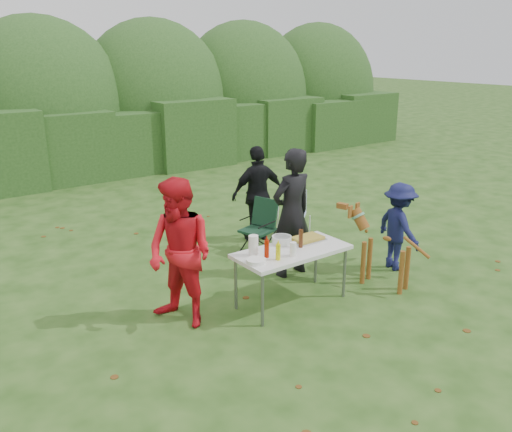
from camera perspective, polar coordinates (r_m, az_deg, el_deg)
ground at (r=7.25m, az=1.03°, el=-8.84°), size 80.00×80.00×0.00m
hedge_row at (r=13.94m, az=-19.45°, el=6.79°), size 22.00×1.40×1.70m
shrub_backdrop at (r=15.36m, az=-21.58°, el=10.32°), size 20.00×2.60×3.20m
folding_table at (r=6.93m, az=3.80°, el=-3.96°), size 1.50×0.70×0.74m
person_cook at (r=7.73m, az=3.79°, el=0.31°), size 0.70×0.48×1.87m
person_red_jacket at (r=6.40m, az=-7.98°, el=-3.93°), size 0.94×1.05×1.79m
person_black_puffy at (r=9.16m, az=0.22°, el=2.34°), size 1.01×0.55×1.64m
child at (r=8.27m, az=14.79°, el=-1.09°), size 0.66×0.94×1.32m
dog at (r=7.65m, az=13.53°, el=-3.52°), size 0.75×1.21×1.07m
camping_chair at (r=8.67m, az=0.17°, el=-1.17°), size 0.68×0.68×0.88m
lawn_chair at (r=9.61m, az=4.01°, el=0.35°), size 0.64×0.64×0.77m
food_tray at (r=7.23m, az=5.45°, el=-2.53°), size 0.45×0.30×0.02m
focaccia_bread at (r=7.22m, az=5.45°, el=-2.32°), size 0.40×0.26×0.04m
mustard_bottle at (r=6.55m, az=2.34°, el=-3.81°), size 0.06×0.06×0.20m
ketchup_bottle at (r=6.62m, az=1.13°, el=-3.47°), size 0.06×0.06×0.22m
beer_bottle at (r=6.96m, az=4.74°, el=-2.37°), size 0.06×0.06×0.24m
paper_towel_roll at (r=6.66m, az=-0.27°, el=-3.14°), size 0.12×0.12×0.26m
cup_stack at (r=6.67m, az=3.92°, el=-3.52°), size 0.08×0.08×0.18m
pasta_bowl at (r=7.09m, az=2.73°, el=-2.53°), size 0.26×0.26×0.10m
plate_stack at (r=6.48m, az=0.02°, el=-4.76°), size 0.24×0.24×0.05m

